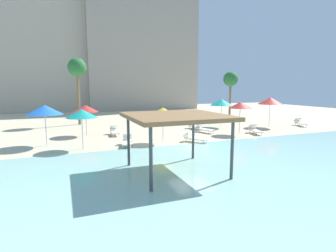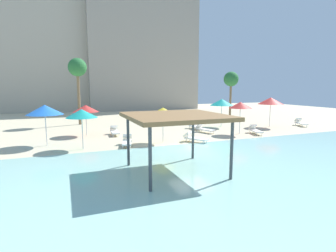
# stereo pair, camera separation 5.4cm
# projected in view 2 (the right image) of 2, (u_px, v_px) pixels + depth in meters

# --- Properties ---
(ground_plane) EXTENTS (80.00, 80.00, 0.00)m
(ground_plane) POSITION_uv_depth(u_px,v_px,m) (191.00, 149.00, 17.10)
(ground_plane) COLOR beige
(lagoon_water) EXTENTS (44.00, 13.50, 0.04)m
(lagoon_water) POSITION_uv_depth(u_px,v_px,m) (242.00, 174.00, 12.27)
(lagoon_water) COLOR #99D1C6
(lagoon_water) RESTS_ON ground
(shade_pavilion) EXTENTS (4.34, 4.34, 2.75)m
(shade_pavilion) POSITION_uv_depth(u_px,v_px,m) (176.00, 118.00, 12.14)
(shade_pavilion) COLOR #42474C
(shade_pavilion) RESTS_ON ground
(beach_umbrella_red_0) EXTENTS (2.48, 2.48, 2.96)m
(beach_umbrella_red_0) POSITION_uv_depth(u_px,v_px,m) (271.00, 101.00, 26.40)
(beach_umbrella_red_0) COLOR silver
(beach_umbrella_red_0) RESTS_ON ground
(beach_umbrella_blue_1) EXTENTS (2.40, 2.40, 2.80)m
(beach_umbrella_blue_1) POSITION_uv_depth(u_px,v_px,m) (45.00, 110.00, 17.91)
(beach_umbrella_blue_1) COLOR silver
(beach_umbrella_blue_1) RESTS_ON ground
(beach_umbrella_red_2) EXTENTS (2.09, 2.09, 2.53)m
(beach_umbrella_red_2) POSITION_uv_depth(u_px,v_px,m) (86.00, 109.00, 21.78)
(beach_umbrella_red_2) COLOR silver
(beach_umbrella_red_2) RESTS_ON ground
(beach_umbrella_red_3) EXTENTS (1.95, 1.95, 2.74)m
(beach_umbrella_red_3) POSITION_uv_depth(u_px,v_px,m) (240.00, 105.00, 22.43)
(beach_umbrella_red_3) COLOR silver
(beach_umbrella_red_3) RESTS_ON ground
(beach_umbrella_yellow_5) EXTENTS (1.91, 1.91, 2.53)m
(beach_umbrella_yellow_5) POSITION_uv_depth(u_px,v_px,m) (163.00, 111.00, 19.04)
(beach_umbrella_yellow_5) COLOR silver
(beach_umbrella_yellow_5) RESTS_ON ground
(beach_umbrella_teal_6) EXTENTS (2.00, 2.00, 2.60)m
(beach_umbrella_teal_6) POSITION_uv_depth(u_px,v_px,m) (82.00, 113.00, 16.91)
(beach_umbrella_teal_6) COLOR silver
(beach_umbrella_teal_6) RESTS_ON ground
(beach_umbrella_teal_7) EXTENTS (2.37, 2.37, 2.80)m
(beach_umbrella_teal_7) POSITION_uv_depth(u_px,v_px,m) (222.00, 102.00, 26.50)
(beach_umbrella_teal_7) COLOR silver
(beach_umbrella_teal_7) RESTS_ON ground
(lounge_chair_0) EXTENTS (0.69, 1.92, 0.74)m
(lounge_chair_0) POSITION_uv_depth(u_px,v_px,m) (194.00, 126.00, 25.36)
(lounge_chair_0) COLOR white
(lounge_chair_0) RESTS_ON ground
(lounge_chair_1) EXTENTS (1.15, 1.99, 0.74)m
(lounge_chair_1) POSITION_uv_depth(u_px,v_px,m) (255.00, 130.00, 22.82)
(lounge_chair_1) COLOR white
(lounge_chair_1) RESTS_ON ground
(lounge_chair_2) EXTENTS (1.51, 1.93, 0.74)m
(lounge_chair_2) POSITION_uv_depth(u_px,v_px,m) (194.00, 138.00, 19.33)
(lounge_chair_2) COLOR white
(lounge_chair_2) RESTS_ON ground
(lounge_chair_3) EXTENTS (0.70, 1.93, 0.74)m
(lounge_chair_3) POSITION_uv_depth(u_px,v_px,m) (115.00, 131.00, 22.22)
(lounge_chair_3) COLOR white
(lounge_chair_3) RESTS_ON ground
(lounge_chair_4) EXTENTS (1.06, 1.99, 0.74)m
(lounge_chair_4) POSITION_uv_depth(u_px,v_px,m) (127.00, 141.00, 18.14)
(lounge_chair_4) COLOR white
(lounge_chair_4) RESTS_ON ground
(lounge_chair_5) EXTENTS (1.17, 1.99, 0.74)m
(lounge_chair_5) POSITION_uv_depth(u_px,v_px,m) (204.00, 129.00, 23.44)
(lounge_chair_5) COLOR white
(lounge_chair_5) RESTS_ON ground
(lounge_chair_6) EXTENTS (1.30, 1.98, 0.74)m
(lounge_chair_6) POSITION_uv_depth(u_px,v_px,m) (301.00, 123.00, 27.43)
(lounge_chair_6) COLOR white
(lounge_chair_6) RESTS_ON ground
(palm_tree_0) EXTENTS (1.90, 1.90, 5.95)m
(palm_tree_0) POSITION_uv_depth(u_px,v_px,m) (231.00, 80.00, 34.26)
(palm_tree_0) COLOR brown
(palm_tree_0) RESTS_ON ground
(palm_tree_1) EXTENTS (1.90, 1.90, 6.97)m
(palm_tree_1) POSITION_uv_depth(u_px,v_px,m) (77.00, 69.00, 27.63)
(palm_tree_1) COLOR brown
(palm_tree_1) RESTS_ON ground
(hotel_block_0) EXTENTS (20.91, 8.02, 21.78)m
(hotel_block_0) POSITION_uv_depth(u_px,v_px,m) (54.00, 45.00, 44.32)
(hotel_block_0) COLOR #B2A893
(hotel_block_0) RESTS_ON ground
(hotel_block_1) EXTENTS (19.10, 10.37, 20.96)m
(hotel_block_1) POSITION_uv_depth(u_px,v_px,m) (139.00, 51.00, 48.81)
(hotel_block_1) COLOR #9E9384
(hotel_block_1) RESTS_ON ground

